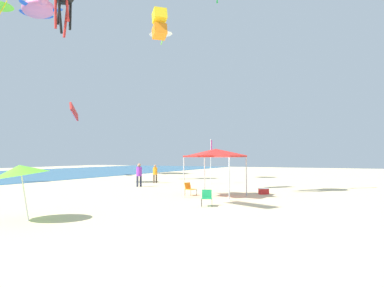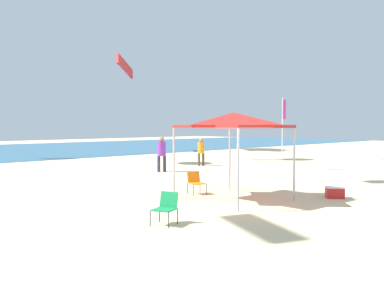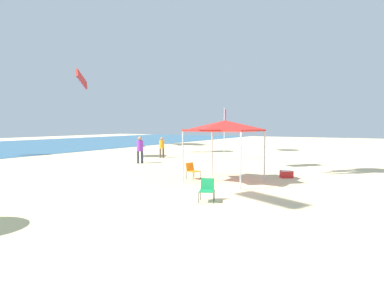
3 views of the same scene
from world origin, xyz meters
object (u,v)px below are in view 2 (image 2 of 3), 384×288
folding_chair_left_of_tent (196,181)px  canopy_tent (233,121)px  person_far_stroller (162,151)px  kite_parafoil_red (125,67)px  banner_flag (283,127)px  folding_chair_facing_ocean (166,206)px  cooler_box (335,192)px  person_kite_handler (201,150)px

folding_chair_left_of_tent → canopy_tent: bearing=-71.2°
person_far_stroller → kite_parafoil_red: size_ratio=0.62×
folding_chair_left_of_tent → banner_flag: 10.01m
canopy_tent → folding_chair_facing_ocean: canopy_tent is taller
person_far_stroller → kite_parafoil_red: kite_parafoil_red is taller
canopy_tent → person_far_stroller: canopy_tent is taller
folding_chair_left_of_tent → folding_chair_facing_ocean: size_ratio=1.00×
cooler_box → person_kite_handler: size_ratio=0.43×
banner_flag → kite_parafoil_red: (3.97, 20.32, 5.63)m
canopy_tent → banner_flag: banner_flag is taller
folding_chair_facing_ocean → person_far_stroller: person_far_stroller is taller
folding_chair_facing_ocean → person_far_stroller: 12.60m
canopy_tent → cooler_box: canopy_tent is taller
canopy_tent → person_far_stroller: size_ratio=1.67×
cooler_box → person_kite_handler: 12.89m
banner_flag → person_far_stroller: bearing=142.6°
cooler_box → banner_flag: bearing=44.4°
canopy_tent → person_far_stroller: bearing=64.2°
kite_parafoil_red → cooler_box: bearing=-140.3°
folding_chair_left_of_tent → person_kite_handler: (8.14, 7.57, 0.53)m
folding_chair_facing_ocean → person_kite_handler: 16.15m
folding_chair_facing_ocean → kite_parafoil_red: kite_parafoil_red is taller
folding_chair_facing_ocean → kite_parafoil_red: 32.08m
person_far_stroller → person_kite_handler: bearing=33.0°
canopy_tent → person_kite_handler: bearing=49.0°
banner_flag → cooler_box: bearing=-135.6°
folding_chair_left_of_tent → person_far_stroller: 7.80m
cooler_box → kite_parafoil_red: kite_parafoil_red is taller
kite_parafoil_red → folding_chair_left_of_tent: bearing=-149.2°
folding_chair_left_of_tent → folding_chair_facing_ocean: (-4.08, -2.97, 0.00)m
canopy_tent → folding_chair_left_of_tent: 2.88m
banner_flag → canopy_tent: bearing=-155.7°
person_far_stroller → kite_parafoil_red: bearing=79.7°
folding_chair_facing_ocean → cooler_box: 6.95m
folding_chair_left_of_tent → person_kite_handler: person_kite_handler is taller
person_kite_handler → kite_parafoil_red: 17.60m
cooler_box → kite_parafoil_red: 30.01m
folding_chair_facing_ocean → kite_parafoil_red: (17.55, 25.76, 7.60)m
folding_chair_left_of_tent → folding_chair_facing_ocean: same height
folding_chair_facing_ocean → person_far_stroller: bearing=117.3°
banner_flag → kite_parafoil_red: size_ratio=1.32×
folding_chair_facing_ocean → banner_flag: banner_flag is taller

